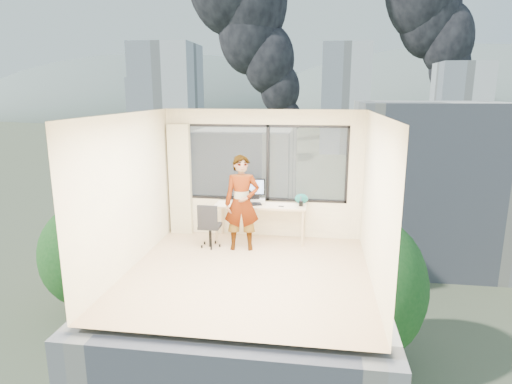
% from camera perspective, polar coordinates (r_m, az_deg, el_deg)
% --- Properties ---
extents(floor, '(4.00, 4.00, 0.01)m').
position_cam_1_polar(floor, '(7.26, -1.15, -10.67)').
color(floor, tan).
rests_on(floor, ground).
extents(ceiling, '(4.00, 4.00, 0.01)m').
position_cam_1_polar(ceiling, '(6.65, -1.26, 10.28)').
color(ceiling, white).
rests_on(ceiling, ground).
extents(wall_front, '(4.00, 0.01, 2.60)m').
position_cam_1_polar(wall_front, '(4.96, -5.01, -6.11)').
color(wall_front, '#FAF0C1').
rests_on(wall_front, ground).
extents(wall_left, '(0.01, 4.00, 2.60)m').
position_cam_1_polar(wall_left, '(7.43, -16.60, -0.10)').
color(wall_left, '#FAF0C1').
rests_on(wall_left, ground).
extents(wall_right, '(0.01, 4.00, 2.60)m').
position_cam_1_polar(wall_right, '(6.81, 15.63, -1.21)').
color(wall_right, '#FAF0C1').
rests_on(wall_right, ground).
extents(window_wall, '(3.30, 0.16, 1.55)m').
position_cam_1_polar(window_wall, '(8.73, 1.27, 3.86)').
color(window_wall, black).
rests_on(window_wall, ground).
extents(curtain, '(0.45, 0.14, 2.30)m').
position_cam_1_polar(curtain, '(9.07, -10.01, 1.60)').
color(curtain, beige).
rests_on(curtain, floor).
extents(desk, '(1.80, 0.60, 0.75)m').
position_cam_1_polar(desk, '(8.67, 0.63, -4.01)').
color(desk, tan).
rests_on(desk, floor).
extents(chair, '(0.46, 0.46, 0.89)m').
position_cam_1_polar(chair, '(8.32, -6.11, -4.32)').
color(chair, black).
rests_on(chair, floor).
extents(person, '(0.71, 0.52, 1.80)m').
position_cam_1_polar(person, '(8.05, -1.88, -1.47)').
color(person, '#2D2D33').
rests_on(person, floor).
extents(monitor, '(0.51, 0.16, 0.50)m').
position_cam_1_polar(monitor, '(8.65, -0.44, 0.23)').
color(monitor, black).
rests_on(monitor, desk).
extents(game_console, '(0.31, 0.27, 0.07)m').
position_cam_1_polar(game_console, '(8.75, 0.25, -1.07)').
color(game_console, white).
rests_on(game_console, desk).
extents(laptop, '(0.48, 0.50, 0.24)m').
position_cam_1_polar(laptop, '(8.53, -0.60, -0.85)').
color(laptop, black).
rests_on(laptop, desk).
extents(cellphone, '(0.11, 0.07, 0.01)m').
position_cam_1_polar(cellphone, '(8.40, 3.36, -1.90)').
color(cellphone, black).
rests_on(cellphone, desk).
extents(pen_cup, '(0.09, 0.09, 0.10)m').
position_cam_1_polar(pen_cup, '(8.45, 5.98, -1.54)').
color(pen_cup, black).
rests_on(pen_cup, desk).
extents(handbag, '(0.28, 0.17, 0.20)m').
position_cam_1_polar(handbag, '(8.63, 6.05, -0.89)').
color(handbag, '#0D5247').
rests_on(handbag, desk).
extents(exterior_ground, '(400.00, 400.00, 0.04)m').
position_cam_1_polar(exterior_ground, '(127.69, 7.72, 5.38)').
color(exterior_ground, '#515B3D').
rests_on(exterior_ground, ground).
extents(near_bldg_a, '(16.00, 12.00, 14.00)m').
position_cam_1_polar(near_bldg_a, '(39.20, -6.96, -1.65)').
color(near_bldg_a, '#EDE1C6').
rests_on(near_bldg_a, exterior_ground).
extents(near_bldg_b, '(14.00, 13.00, 16.00)m').
position_cam_1_polar(near_bldg_b, '(46.73, 21.58, 1.18)').
color(near_bldg_b, silver).
rests_on(near_bldg_b, exterior_ground).
extents(far_tower_a, '(14.00, 14.00, 28.00)m').
position_cam_1_polar(far_tower_a, '(107.82, -11.54, 11.31)').
color(far_tower_a, silver).
rests_on(far_tower_a, exterior_ground).
extents(far_tower_b, '(13.00, 13.00, 30.00)m').
position_cam_1_polar(far_tower_b, '(126.76, 11.63, 11.99)').
color(far_tower_b, silver).
rests_on(far_tower_b, exterior_ground).
extents(far_tower_c, '(15.00, 15.00, 26.00)m').
position_cam_1_polar(far_tower_c, '(153.04, 25.36, 10.42)').
color(far_tower_c, silver).
rests_on(far_tower_c, exterior_ground).
extents(far_tower_d, '(16.00, 14.00, 22.00)m').
position_cam_1_polar(far_tower_d, '(168.16, -13.30, 10.76)').
color(far_tower_d, silver).
rests_on(far_tower_d, exterior_ground).
extents(hill_a, '(288.00, 216.00, 90.00)m').
position_cam_1_polar(hill_a, '(348.70, -12.28, 10.05)').
color(hill_a, slate).
rests_on(hill_a, exterior_ground).
extents(hill_b, '(300.00, 220.00, 96.00)m').
position_cam_1_polar(hill_b, '(341.62, 25.40, 9.04)').
color(hill_b, slate).
rests_on(hill_b, exterior_ground).
extents(tree_a, '(7.00, 7.00, 8.00)m').
position_cam_1_polar(tree_a, '(35.70, -21.33, -9.06)').
color(tree_a, '#1B531B').
rests_on(tree_a, exterior_ground).
extents(tree_b, '(7.60, 7.60, 9.00)m').
position_cam_1_polar(tree_b, '(27.67, 13.78, -13.97)').
color(tree_b, '#1B531B').
rests_on(tree_b, exterior_ground).
extents(smoke_plume_b, '(30.00, 18.00, 70.00)m').
position_cam_1_polar(smoke_plume_b, '(186.16, 26.59, 19.24)').
color(smoke_plume_b, black).
rests_on(smoke_plume_b, exterior_ground).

